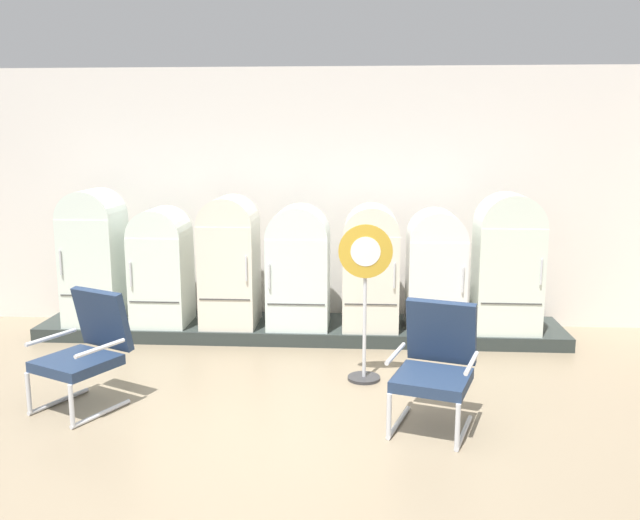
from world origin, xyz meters
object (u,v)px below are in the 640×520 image
Objects in this scene: refrigerator_4 at (371,263)px; refrigerator_5 at (436,267)px; refrigerator_1 at (161,263)px; refrigerator_2 at (230,257)px; refrigerator_0 at (94,253)px; armchair_left at (86,347)px; sign_stand at (365,300)px; refrigerator_3 at (298,264)px; refrigerator_6 at (508,259)px; armchair_right at (435,363)px.

refrigerator_4 is 0.74m from refrigerator_5.
refrigerator_4 reaches higher than refrigerator_1.
refrigerator_4 is (1.64, 0.01, -0.05)m from refrigerator_2.
refrigerator_0 is 2.26m from armchair_left.
refrigerator_2 is at bearing 139.80° from sign_stand.
refrigerator_1 is 0.97× the size of refrigerator_3.
sign_stand reaches higher than refrigerator_1.
refrigerator_6 is (3.18, -0.04, 0.02)m from refrigerator_2.
refrigerator_6 reaches higher than sign_stand.
refrigerator_2 is at bearing 132.99° from armchair_right.
refrigerator_0 is 4.78m from refrigerator_6.
refrigerator_1 is 1.61m from refrigerator_3.
refrigerator_3 is 1.52m from sign_stand.
refrigerator_4 is at bearing 0.30° from refrigerator_0.
armchair_left is (-1.66, -2.08, -0.36)m from refrigerator_3.
refrigerator_2 reaches higher than armchair_left.
armchair_right is (2.15, -2.30, -0.42)m from refrigerator_2.
refrigerator_1 is 3.76m from armchair_right.
armchair_left is at bearing -91.41° from refrigerator_1.
refrigerator_6 reaches higher than armchair_left.
refrigerator_3 is at bearing 51.33° from armchair_left.
refrigerator_1 is 2.12m from armchair_left.
refrigerator_1 is 1.35× the size of armchair_right.
refrigerator_4 is at bearing 0.32° from refrigerator_2.
refrigerator_5 is at bearing -0.38° from refrigerator_4.
refrigerator_0 is 4.42m from armchair_right.
refrigerator_2 is at bearing 179.36° from refrigerator_6.
refrigerator_6 is 2.53m from armchair_right.
refrigerator_0 is 3.98m from refrigerator_5.
refrigerator_3 is at bearing 120.39° from sign_stand.
refrigerator_0 is 1.55× the size of armchair_left.
refrigerator_1 is at bearing -179.75° from refrigerator_5.
refrigerator_3 is 2.37m from refrigerator_6.
armchair_left is at bearing -112.31° from refrigerator_2.
refrigerator_6 reaches higher than refrigerator_5.
refrigerator_0 is at bearing -179.83° from refrigerator_5.
refrigerator_3 is 2.69m from armchair_left.
armchair_left is 1.00× the size of armchair_right.
refrigerator_2 reaches higher than sign_stand.
armchair_left is at bearing -147.03° from refrigerator_5.
refrigerator_5 is 0.89× the size of sign_stand.
armchair_right is at bearing -77.62° from refrigerator_4.
sign_stand is at bearing -22.56° from refrigerator_0.
refrigerator_1 reaches higher than armchair_left.
refrigerator_5 reaches higher than armchair_right.
refrigerator_2 is 1.48× the size of armchair_left.
refrigerator_4 reaches higher than armchair_left.
refrigerator_1 is 2.45m from refrigerator_4.
refrigerator_5 is at bearing 0.25° from refrigerator_1.
refrigerator_4 is at bearing 0.44° from refrigerator_1.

